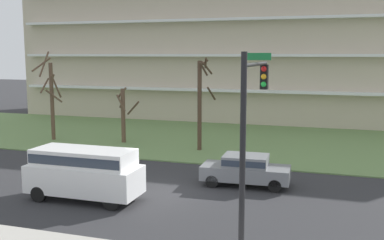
% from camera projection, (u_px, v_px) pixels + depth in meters
% --- Properties ---
extents(ground, '(160.00, 160.00, 0.00)m').
position_uv_depth(ground, '(162.00, 193.00, 21.63)').
color(ground, '#2D2D30').
extents(grass_lawn_strip, '(80.00, 16.00, 0.08)m').
position_uv_depth(grass_lawn_strip, '(229.00, 140.00, 34.81)').
color(grass_lawn_strip, '#66844C').
rests_on(grass_lawn_strip, ground).
extents(apartment_building, '(49.19, 11.09, 16.23)m').
position_uv_depth(apartment_building, '(260.00, 39.00, 45.95)').
color(apartment_building, beige).
rests_on(apartment_building, ground).
extents(tree_far_left, '(2.05, 2.02, 6.80)m').
position_uv_depth(tree_far_left, '(51.00, 96.00, 34.45)').
color(tree_far_left, brown).
rests_on(tree_far_left, ground).
extents(tree_left, '(1.77, 1.65, 4.18)m').
position_uv_depth(tree_left, '(124.00, 114.00, 33.52)').
color(tree_left, brown).
rests_on(tree_left, ground).
extents(tree_center, '(1.25, 1.73, 6.37)m').
position_uv_depth(tree_center, '(201.00, 101.00, 30.60)').
color(tree_center, '#4C3828').
rests_on(tree_center, ground).
extents(sedan_gray_near_left, '(4.47, 1.99, 1.57)m').
position_uv_depth(sedan_gray_near_left, '(246.00, 169.00, 22.78)').
color(sedan_gray_near_left, slate).
rests_on(sedan_gray_near_left, ground).
extents(van_white_center_left, '(5.21, 2.02, 2.36)m').
position_uv_depth(van_white_center_left, '(84.00, 170.00, 20.45)').
color(van_white_center_left, white).
rests_on(van_white_center_left, ground).
extents(traffic_signal_mast, '(0.90, 4.15, 6.65)m').
position_uv_depth(traffic_signal_mast, '(251.00, 121.00, 14.41)').
color(traffic_signal_mast, black).
rests_on(traffic_signal_mast, ground).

